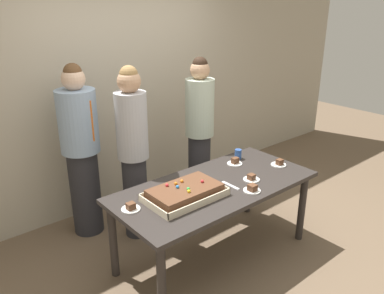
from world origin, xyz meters
TOP-DOWN VIEW (x-y plane):
  - ground_plane at (0.00, 0.00)m, footprint 12.00×12.00m
  - interior_back_panel at (0.00, 1.60)m, footprint 8.00×0.12m
  - party_table at (0.00, 0.00)m, footprint 1.87×0.87m
  - sheet_cake at (-0.36, -0.02)m, footprint 0.65×0.41m
  - plated_slice_near_left at (0.31, -0.14)m, footprint 0.15×0.15m
  - plated_slice_near_right at (-0.81, 0.10)m, footprint 0.15×0.15m
  - plated_slice_far_left at (0.46, 0.21)m, footprint 0.15×0.15m
  - plated_slice_far_right at (0.16, -0.30)m, footprint 0.15×0.15m
  - plated_slice_center_front at (0.78, -0.09)m, footprint 0.15×0.15m
  - drink_cup_nearest at (0.59, 0.29)m, footprint 0.07×0.07m
  - cake_server_utensil at (0.09, -0.10)m, footprint 0.03×0.20m
  - person_serving_front at (0.55, 0.85)m, footprint 0.32×0.32m
  - person_green_shirt_behind at (-0.35, 0.79)m, footprint 0.30×0.30m
  - person_striped_tie_right at (-0.71, 1.17)m, footprint 0.37×0.37m

SIDE VIEW (x-z plane):
  - ground_plane at x=0.00m, z-range 0.00..0.00m
  - party_table at x=0.00m, z-range 0.29..1.04m
  - cake_server_utensil at x=0.09m, z-range 0.75..0.76m
  - plated_slice_near_left at x=0.31m, z-range 0.74..0.80m
  - plated_slice_near_right at x=-0.81m, z-range 0.74..0.80m
  - plated_slice_center_front at x=0.78m, z-range 0.74..0.80m
  - plated_slice_far_left at x=0.46m, z-range 0.74..0.80m
  - plated_slice_far_right at x=0.16m, z-range 0.74..0.80m
  - sheet_cake at x=-0.36m, z-range 0.73..0.86m
  - drink_cup_nearest at x=0.59m, z-range 0.75..0.85m
  - person_striped_tie_right at x=-0.71m, z-range 0.03..1.78m
  - person_serving_front at x=0.55m, z-range 0.05..1.78m
  - person_green_shirt_behind at x=-0.35m, z-range 0.06..1.80m
  - interior_back_panel at x=0.00m, z-range 0.00..3.00m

